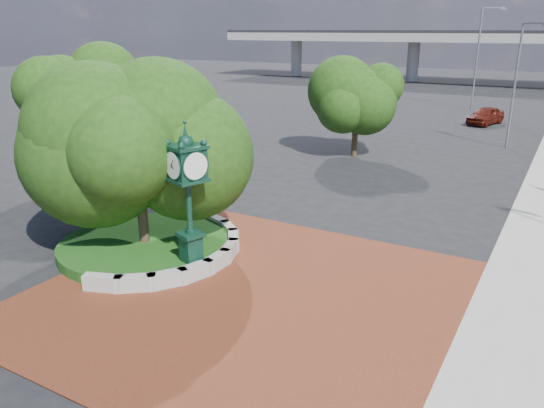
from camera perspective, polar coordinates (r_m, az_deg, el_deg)
The scene contains 12 objects.
ground at distance 17.11m, azimuth -0.93°, elevation -8.33°, with size 200.00×200.00×0.00m, color black.
plaza at distance 16.34m, azimuth -2.75°, elevation -9.63°, with size 12.00×12.00×0.04m, color #612C17.
planter_wall at distance 18.39m, azimuth -8.24°, elevation -5.61°, with size 2.96×6.77×0.54m.
grass_bed at distance 19.82m, azimuth -13.50°, elevation -4.36°, with size 6.10×6.10×0.40m, color #164413.
overpass at distance 83.52m, azimuth 25.31°, elevation 15.88°, with size 90.00×12.00×7.50m.
tree_planter at distance 18.78m, azimuth -14.29°, elevation 5.62°, with size 5.20×5.20×6.33m.
tree_northwest at distance 27.85m, azimuth -19.31°, elevation 9.99°, with size 5.60×5.60×6.93m.
tree_street at distance 33.60m, azimuth 9.06°, elevation 10.51°, with size 4.40×4.40×5.45m.
post_clock at distance 16.96m, azimuth -8.99°, elevation 1.15°, with size 1.27×1.27×4.97m.
parked_car at distance 48.60m, azimuth 21.98°, elevation 8.80°, with size 1.73×4.31×1.47m, color #55150C.
street_lamp_near at distance 38.69m, azimuth 25.01°, elevation 12.29°, with size 1.70×0.88×8.05m.
street_lamp_far at distance 56.64m, azimuth 21.50°, elevation 15.06°, with size 2.11×0.81×9.63m.
Camera 1 is at (7.84, -13.13, 7.67)m, focal length 35.00 mm.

